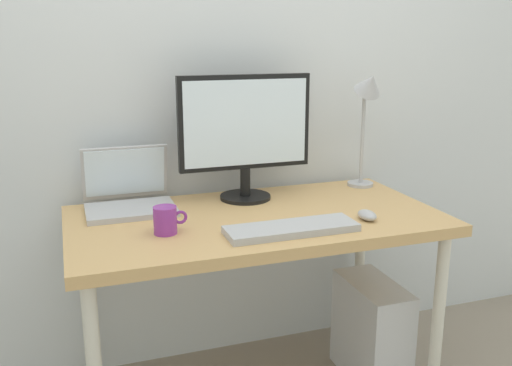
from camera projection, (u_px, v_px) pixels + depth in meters
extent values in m
cube|color=silver|center=(223.00, 53.00, 2.26)|extent=(4.40, 0.04, 2.60)
cube|color=tan|center=(256.00, 221.00, 2.03)|extent=(1.32, 0.70, 0.04)
cylinder|color=silver|center=(438.00, 324.00, 2.05)|extent=(0.04, 0.04, 0.70)
cylinder|color=silver|center=(87.00, 305.00, 2.20)|extent=(0.04, 0.04, 0.70)
cylinder|color=silver|center=(360.00, 265.00, 2.58)|extent=(0.04, 0.04, 0.70)
cylinder|color=black|center=(245.00, 197.00, 2.24)|extent=(0.20, 0.20, 0.01)
cylinder|color=black|center=(245.00, 182.00, 2.22)|extent=(0.04, 0.04, 0.11)
cube|color=black|center=(245.00, 122.00, 2.16)|extent=(0.52, 0.03, 0.36)
cube|color=white|center=(246.00, 123.00, 2.14)|extent=(0.49, 0.01, 0.33)
cube|color=#B2B2B7|center=(131.00, 210.00, 2.06)|extent=(0.32, 0.22, 0.02)
cube|color=#B2B2B7|center=(125.00, 172.00, 2.15)|extent=(0.32, 0.06, 0.21)
cube|color=white|center=(125.00, 172.00, 2.14)|extent=(0.30, 0.05, 0.18)
cylinder|color=#B2B2B7|center=(360.00, 184.00, 2.43)|extent=(0.11, 0.11, 0.01)
cylinder|color=#B2B2B7|center=(362.00, 137.00, 2.38)|extent=(0.02, 0.02, 0.39)
cone|color=#B2B2B7|center=(370.00, 84.00, 2.29)|extent=(0.11, 0.14, 0.13)
cube|color=#B2B2B7|center=(291.00, 229.00, 1.85)|extent=(0.44, 0.14, 0.02)
ellipsoid|color=#B2B2B7|center=(367.00, 215.00, 1.97)|extent=(0.06, 0.09, 0.03)
cylinder|color=purple|center=(165.00, 220.00, 1.83)|extent=(0.08, 0.08, 0.09)
torus|color=purple|center=(180.00, 217.00, 1.85)|extent=(0.05, 0.01, 0.05)
cube|color=silver|center=(371.00, 331.00, 2.28)|extent=(0.18, 0.36, 0.42)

